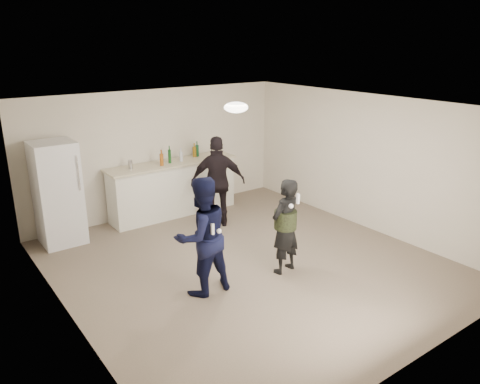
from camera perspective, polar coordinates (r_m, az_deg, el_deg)
floor at (r=7.57m, az=0.91°, el=-8.68°), size 6.00×6.00×0.00m
ceiling at (r=6.81m, az=1.01°, el=10.42°), size 6.00×6.00×0.00m
wall_back at (r=9.57m, az=-9.99°, el=4.80°), size 6.00×0.00×6.00m
wall_front at (r=5.20m, az=21.54°, el=-7.86°), size 6.00×0.00×6.00m
wall_left at (r=5.95m, az=-20.74°, el=-4.46°), size 0.00×6.00×6.00m
wall_right at (r=8.96m, az=15.14°, el=3.53°), size 0.00×6.00×6.00m
counter at (r=9.54m, az=-8.13°, el=0.32°), size 2.60×0.56×1.05m
counter_top at (r=9.39m, az=-8.27°, el=3.49°), size 2.68×0.64×0.04m
fridge at (r=8.59m, az=-21.36°, el=-0.16°), size 0.70×0.70×1.80m
fridge_handle at (r=8.21m, az=-19.10°, el=2.19°), size 0.02×0.02×0.60m
ceiling_dome at (r=7.06m, az=-0.49°, el=10.28°), size 0.36×0.36×0.16m
shaker at (r=9.02m, az=-13.22°, el=3.28°), size 0.08×0.08×0.17m
man at (r=6.45m, az=-4.68°, el=-5.41°), size 0.83×0.66×1.69m
woman at (r=7.07m, az=5.54°, el=-4.20°), size 0.59×0.44×1.48m
camo_shorts at (r=7.02m, az=5.56°, el=-3.37°), size 0.34×0.34×0.28m
spectator at (r=8.77m, az=-2.71°, el=1.23°), size 1.09×0.88×1.73m
remote_man at (r=6.15m, az=-3.36°, el=-4.52°), size 0.04×0.04×0.15m
nunchuk_man at (r=6.26m, az=-2.57°, el=-4.78°), size 0.07×0.07×0.07m
remote_woman at (r=6.71m, az=7.08°, el=-0.82°), size 0.04×0.04×0.15m
nunchuk_woman at (r=6.70m, az=6.25°, el=-1.73°), size 0.07×0.07×0.07m
bottle_cluster at (r=9.48m, az=-7.14°, el=4.52°), size 1.02×0.31×0.27m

